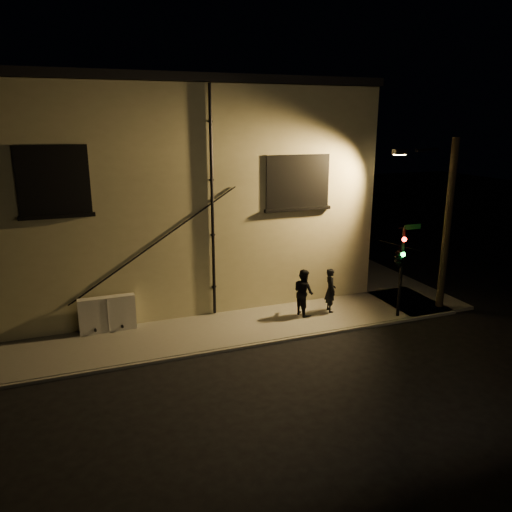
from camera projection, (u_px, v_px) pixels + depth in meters
name	position (u px, v px, depth m)	size (l,w,h in m)	color
ground	(290.00, 340.00, 17.00)	(90.00, 90.00, 0.00)	black
sidewalk	(273.00, 294.00, 21.37)	(21.00, 16.00, 0.12)	#626158
building	(151.00, 184.00, 22.93)	(16.20, 12.23, 8.80)	#C0B989
utility_cabinet	(107.00, 314.00, 17.29)	(1.91, 0.32, 1.26)	beige
pedestrian_a	(330.00, 290.00, 19.03)	(0.62, 0.41, 1.71)	black
pedestrian_b	(304.00, 292.00, 18.70)	(0.86, 0.67, 1.78)	black
traffic_signal	(400.00, 257.00, 18.03)	(1.34, 2.06, 3.48)	black
streetlamp_pole	(444.00, 220.00, 18.91)	(2.01, 1.38, 6.65)	black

